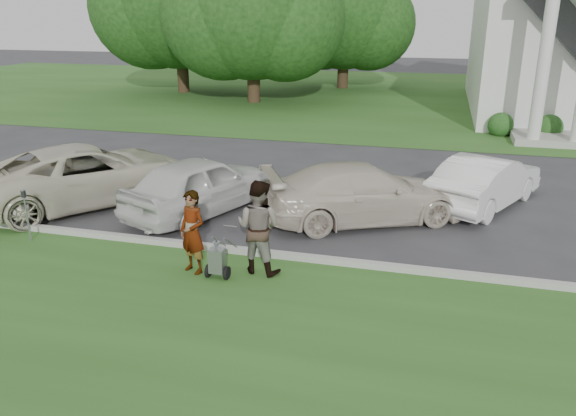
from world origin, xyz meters
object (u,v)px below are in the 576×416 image
at_px(car_b, 201,185).
at_px(striping_cart, 217,261).
at_px(tree_left, 252,13).
at_px(tree_back, 344,18).
at_px(person_right, 258,227).
at_px(parking_meter_far, 26,209).
at_px(tree_far, 178,3).
at_px(parking_meter_near, 196,223).
at_px(car_a, 89,174).
at_px(person_left, 192,233).
at_px(car_c, 363,193).
at_px(car_d, 485,181).

bearing_deg(car_b, striping_cart, 139.45).
bearing_deg(tree_left, tree_back, 63.43).
xyz_separation_m(person_right, parking_meter_far, (-5.74, 0.15, -0.18)).
bearing_deg(tree_far, parking_meter_far, -72.81).
height_order(parking_meter_near, car_a, car_a).
xyz_separation_m(person_left, parking_meter_far, (-4.44, 0.52, -0.07)).
distance_m(car_a, car_b, 3.39).
bearing_deg(parking_meter_far, person_right, -1.49).
bearing_deg(tree_far, car_a, -71.29).
xyz_separation_m(car_b, car_c, (4.28, 0.51, -0.04)).
distance_m(striping_cart, parking_meter_far, 5.08).
distance_m(person_right, car_d, 7.40).
distance_m(striping_cart, car_d, 8.26).
relative_size(tree_far, striping_cart, 12.53).
height_order(tree_back, parking_meter_far, tree_back).
height_order(tree_left, car_d, tree_left).
bearing_deg(car_b, tree_far, -42.05).
height_order(person_left, parking_meter_far, person_left).
bearing_deg(tree_back, person_left, -85.91).
bearing_deg(car_a, striping_cart, -176.56).
relative_size(person_left, car_b, 0.38).
bearing_deg(tree_left, car_c, -63.79).
distance_m(striping_cart, car_b, 4.09).
distance_m(tree_back, person_right, 30.62).
height_order(tree_left, person_right, tree_left).
bearing_deg(tree_left, tree_far, 153.44).
bearing_deg(car_a, parking_meter_far, 132.80).
relative_size(tree_far, car_a, 1.95).
distance_m(person_right, parking_meter_near, 1.39).
xyz_separation_m(tree_left, car_c, (9.15, -18.58, -4.36)).
relative_size(tree_back, car_b, 2.09).
height_order(tree_left, tree_far, tree_far).
bearing_deg(parking_meter_far, tree_far, 107.19).
bearing_deg(tree_back, parking_meter_far, -94.29).
relative_size(tree_far, parking_meter_far, 9.11).
xyz_separation_m(tree_far, car_d, (18.26, -19.53, -4.97)).
relative_size(parking_meter_near, car_d, 0.34).
distance_m(person_right, parking_meter_far, 5.75).
xyz_separation_m(striping_cart, car_d, (5.49, 6.16, 0.35)).
bearing_deg(person_left, parking_meter_far, -163.60).
bearing_deg(parking_meter_near, tree_left, 105.36).
relative_size(tree_back, car_a, 1.61).
bearing_deg(parking_meter_near, car_d, 42.53).
height_order(tree_left, striping_cart, tree_left).
height_order(person_left, car_c, person_left).
height_order(person_right, parking_meter_near, person_right).
xyz_separation_m(person_left, car_b, (-1.31, 3.47, -0.09)).
height_order(striping_cart, parking_meter_far, parking_meter_far).
bearing_deg(tree_left, person_right, -71.35).
bearing_deg(tree_far, person_left, -64.51).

